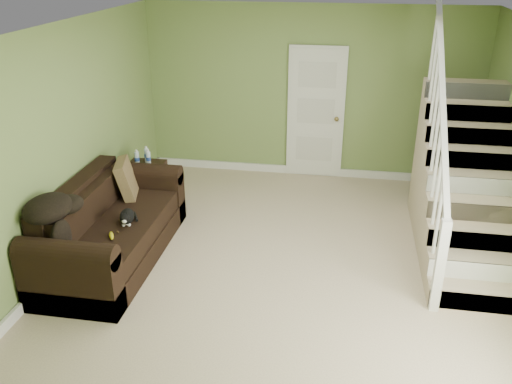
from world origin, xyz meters
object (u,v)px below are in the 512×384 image
at_px(banana, 111,236).
at_px(sofa, 109,231).
at_px(side_table, 146,184).
at_px(cat, 126,217).

bearing_deg(banana, sofa, 91.07).
bearing_deg(sofa, banana, -61.29).
bearing_deg(side_table, banana, -80.46).
bearing_deg(side_table, sofa, -86.23).
relative_size(side_table, cat, 1.94).
distance_m(side_table, banana, 1.89).
height_order(sofa, side_table, sofa).
bearing_deg(sofa, cat, -12.84).
relative_size(sofa, side_table, 2.82).
distance_m(cat, banana, 0.34).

